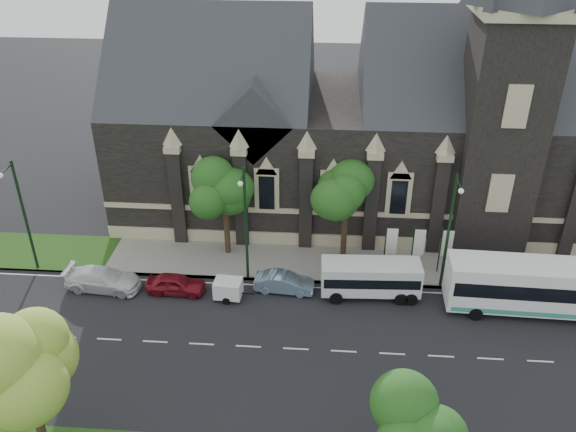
# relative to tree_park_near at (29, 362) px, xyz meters

# --- Properties ---
(ground) EXTENTS (160.00, 160.00, 0.00)m
(ground) POSITION_rel_tree_park_near_xyz_m (11.77, 8.77, -6.42)
(ground) COLOR black
(ground) RESTS_ON ground
(sidewalk) EXTENTS (80.00, 5.00, 0.15)m
(sidewalk) POSITION_rel_tree_park_near_xyz_m (11.77, 18.27, -6.34)
(sidewalk) COLOR gray
(sidewalk) RESTS_ON ground
(museum) EXTENTS (40.00, 17.70, 29.90)m
(museum) POSITION_rel_tree_park_near_xyz_m (16.89, 27.55, 1.75)
(museum) COLOR black
(museum) RESTS_ON ground
(tree_park_near) EXTENTS (4.42, 4.42, 8.56)m
(tree_park_near) POSITION_rel_tree_park_near_xyz_m (0.00, 0.00, 0.00)
(tree_park_near) COLOR black
(tree_park_near) RESTS_ON ground
(tree_park_east) EXTENTS (3.40, 3.40, 6.28)m
(tree_park_east) POSITION_rel_tree_park_near_xyz_m (17.95, -0.55, -1.80)
(tree_park_east) COLOR black
(tree_park_east) RESTS_ON ground
(tree_walk_right) EXTENTS (4.08, 4.08, 7.80)m
(tree_walk_right) POSITION_rel_tree_park_near_xyz_m (14.98, 19.48, -0.60)
(tree_walk_right) COLOR black
(tree_walk_right) RESTS_ON ground
(tree_walk_left) EXTENTS (3.91, 3.91, 7.64)m
(tree_walk_left) POSITION_rel_tree_park_near_xyz_m (5.97, 19.47, -0.68)
(tree_walk_left) COLOR black
(tree_walk_left) RESTS_ON ground
(street_lamp_near) EXTENTS (0.36, 1.88, 9.00)m
(street_lamp_near) POSITION_rel_tree_park_near_xyz_m (21.77, 15.86, -1.30)
(street_lamp_near) COLOR black
(street_lamp_near) RESTS_ON ground
(street_lamp_mid) EXTENTS (0.36, 1.88, 9.00)m
(street_lamp_mid) POSITION_rel_tree_park_near_xyz_m (7.77, 15.86, -1.30)
(street_lamp_mid) COLOR black
(street_lamp_mid) RESTS_ON ground
(street_lamp_far) EXTENTS (0.36, 1.88, 9.00)m
(street_lamp_far) POSITION_rel_tree_park_near_xyz_m (-8.23, 15.86, -1.30)
(street_lamp_far) COLOR black
(street_lamp_far) RESTS_ON ground
(banner_flag_left) EXTENTS (0.90, 0.10, 4.00)m
(banner_flag_left) POSITION_rel_tree_park_near_xyz_m (18.06, 17.77, -4.03)
(banner_flag_left) COLOR black
(banner_flag_left) RESTS_ON ground
(banner_flag_center) EXTENTS (0.90, 0.10, 4.00)m
(banner_flag_center) POSITION_rel_tree_park_near_xyz_m (20.06, 17.77, -4.03)
(banner_flag_center) COLOR black
(banner_flag_center) RESTS_ON ground
(banner_flag_right) EXTENTS (0.90, 0.10, 4.00)m
(banner_flag_right) POSITION_rel_tree_park_near_xyz_m (22.06, 17.77, -4.03)
(banner_flag_right) COLOR black
(banner_flag_right) RESTS_ON ground
(tour_coach) EXTENTS (13.02, 3.31, 3.78)m
(tour_coach) POSITION_rel_tree_park_near_xyz_m (28.15, 13.72, -4.37)
(tour_coach) COLOR white
(tour_coach) RESTS_ON ground
(shuttle_bus) EXTENTS (6.97, 2.72, 2.65)m
(shuttle_bus) POSITION_rel_tree_park_near_xyz_m (16.64, 14.74, -4.88)
(shuttle_bus) COLOR silver
(shuttle_bus) RESTS_ON ground
(box_trailer) EXTENTS (2.78, 1.63, 1.46)m
(box_trailer) POSITION_rel_tree_park_near_xyz_m (6.73, 13.61, -5.59)
(box_trailer) COLOR silver
(box_trailer) RESTS_ON ground
(sedan) EXTENTS (4.33, 1.80, 1.39)m
(sedan) POSITION_rel_tree_park_near_xyz_m (10.57, 14.76, -5.72)
(sedan) COLOR #7791AD
(sedan) RESTS_ON ground
(car_far_red) EXTENTS (4.22, 1.81, 1.42)m
(car_far_red) POSITION_rel_tree_park_near_xyz_m (2.91, 14.02, -5.71)
(car_far_red) COLOR maroon
(car_far_red) RESTS_ON ground
(car_far_white) EXTENTS (5.58, 2.64, 1.57)m
(car_far_white) POSITION_rel_tree_park_near_xyz_m (-2.38, 14.09, -5.63)
(car_far_white) COLOR silver
(car_far_white) RESTS_ON ground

